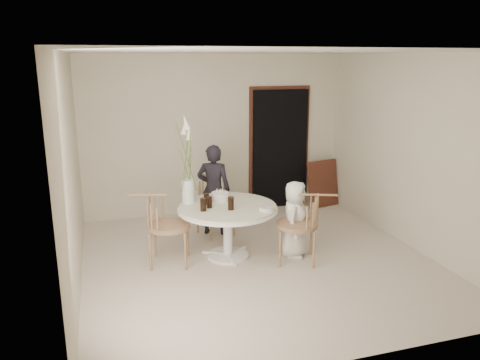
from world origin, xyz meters
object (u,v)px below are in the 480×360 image
object	(u,v)px
birthday_cake	(220,197)
chair_far	(211,196)
chair_left	(158,219)
table	(228,214)
chair_right	(307,218)
boy	(295,219)
girl	(214,190)
flower_vase	(188,172)

from	to	relation	value
birthday_cake	chair_far	bearing A→B (deg)	85.91
chair_left	table	bearing A→B (deg)	-78.87
table	chair_right	world-z (taller)	chair_right
chair_far	table	bearing A→B (deg)	-107.26
boy	girl	bearing A→B (deg)	68.18
table	chair_far	distance (m)	1.00
birthday_cake	chair_left	bearing A→B (deg)	-167.87
boy	table	bearing A→B (deg)	107.74
chair_right	chair_left	xyz separation A→B (m)	(-1.87, 0.49, 0.01)
chair_left	flower_vase	bearing A→B (deg)	-47.97
girl	birthday_cake	world-z (taller)	girl
table	chair_far	world-z (taller)	chair_far
chair_right	table	bearing A→B (deg)	-93.70
table	flower_vase	bearing A→B (deg)	148.47
boy	chair_far	bearing A→B (deg)	67.20
chair_right	boy	distance (m)	0.24
boy	flower_vase	world-z (taller)	flower_vase
table	flower_vase	size ratio (longest dim) A/B	1.11
chair_far	flower_vase	size ratio (longest dim) A/B	0.74
table	chair_left	bearing A→B (deg)	176.32
girl	boy	xyz separation A→B (m)	(0.84, -1.15, -0.17)
flower_vase	chair_left	bearing A→B (deg)	-152.78
chair_right	chair_left	bearing A→B (deg)	-84.07
chair_right	flower_vase	size ratio (longest dim) A/B	0.79
chair_right	girl	xyz separation A→B (m)	(-0.92, 1.36, 0.09)
table	girl	distance (m)	0.93
table	birthday_cake	xyz separation A→B (m)	(-0.04, 0.25, 0.17)
girl	chair_left	bearing A→B (deg)	66.71
chair_far	flower_vase	xyz separation A→B (m)	(-0.49, -0.71, 0.58)
chair_far	chair_right	distance (m)	1.71
table	chair_right	size ratio (longest dim) A/B	1.41
chair_far	boy	xyz separation A→B (m)	(0.86, -1.23, -0.05)
chair_left	birthday_cake	xyz separation A→B (m)	(0.88, 0.19, 0.17)
chair_far	boy	size ratio (longest dim) A/B	0.84
chair_left	boy	bearing A→B (deg)	-84.25
chair_right	boy	xyz separation A→B (m)	(-0.08, 0.21, -0.08)
birthday_cake	girl	bearing A→B (deg)	83.74
chair_left	flower_vase	world-z (taller)	flower_vase
chair_far	chair_left	distance (m)	1.32
chair_far	girl	distance (m)	0.14
table	chair_left	size ratio (longest dim) A/B	1.38
chair_far	birthday_cake	size ratio (longest dim) A/B	3.66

